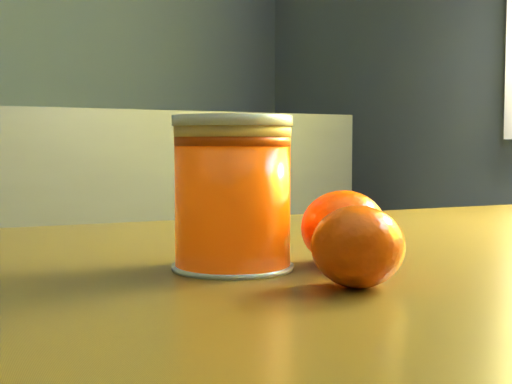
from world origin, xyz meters
TOP-DOWN VIEW (x-y plane):
  - table at (0.82, 0.20)m, footprint 1.08×0.83m
  - juice_glass at (0.70, 0.24)m, footprint 0.09×0.09m
  - orange_front at (0.73, 0.14)m, footprint 0.08×0.08m
  - orange_back at (0.78, 0.21)m, footprint 0.08×0.08m

SIDE VIEW (x-z plane):
  - table at x=0.82m, z-range 0.28..1.02m
  - orange_front at x=0.73m, z-range 0.74..0.80m
  - orange_back at x=0.78m, z-range 0.74..0.80m
  - juice_glass at x=0.70m, z-range 0.74..0.85m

